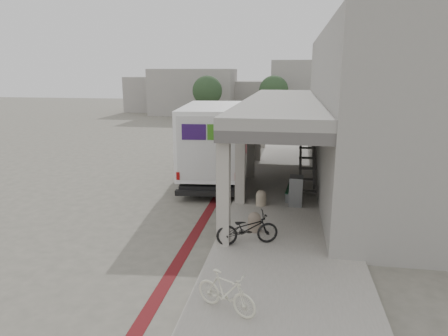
% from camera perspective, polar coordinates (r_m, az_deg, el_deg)
% --- Properties ---
extents(ground, '(120.00, 120.00, 0.00)m').
position_cam_1_polar(ground, '(16.11, -5.39, -5.48)').
color(ground, '#636055').
rests_on(ground, ground).
extents(bike_lane_stripe, '(0.35, 40.00, 0.01)m').
position_cam_1_polar(bike_lane_stripe, '(17.75, -0.61, -3.57)').
color(bike_lane_stripe, '#5E1216').
rests_on(bike_lane_stripe, ground).
extents(sidewalk, '(4.40, 28.00, 0.12)m').
position_cam_1_polar(sidewalk, '(15.58, 9.05, -6.03)').
color(sidewalk, gray).
rests_on(sidewalk, ground).
extents(transit_building, '(7.60, 17.00, 7.00)m').
position_cam_1_polar(transit_building, '(19.48, 18.02, 7.52)').
color(transit_building, gray).
rests_on(transit_building, ground).
extents(distant_backdrop, '(28.00, 10.00, 6.50)m').
position_cam_1_polar(distant_backdrop, '(51.09, 1.87, 10.82)').
color(distant_backdrop, gray).
rests_on(distant_backdrop, ground).
extents(tree_left, '(3.20, 3.20, 4.80)m').
position_cam_1_polar(tree_left, '(43.67, -2.40, 10.95)').
color(tree_left, '#38281C').
rests_on(tree_left, ground).
extents(tree_mid, '(3.20, 3.20, 4.80)m').
position_cam_1_polar(tree_mid, '(44.78, 7.11, 10.93)').
color(tree_mid, '#38281C').
rests_on(tree_mid, ground).
extents(tree_right, '(3.20, 3.20, 4.80)m').
position_cam_1_polar(tree_right, '(44.14, 17.65, 10.36)').
color(tree_right, '#38281C').
rests_on(tree_right, ground).
extents(fedex_truck, '(3.54, 8.92, 3.71)m').
position_cam_1_polar(fedex_truck, '(20.05, -1.23, 4.24)').
color(fedex_truck, black).
rests_on(fedex_truck, ground).
extents(bench, '(0.58, 1.96, 0.45)m').
position_cam_1_polar(bench, '(16.93, 9.73, -3.07)').
color(bench, slate).
rests_on(bench, sidewalk).
extents(bollard_near, '(0.43, 0.43, 0.64)m').
position_cam_1_polar(bollard_near, '(13.31, 4.35, -7.63)').
color(bollard_near, gray).
rests_on(bollard_near, sidewalk).
extents(bollard_far, '(0.41, 0.41, 0.62)m').
position_cam_1_polar(bollard_far, '(15.79, 5.32, -4.23)').
color(bollard_far, tan).
rests_on(bollard_far, sidewalk).
extents(utility_cabinet, '(0.55, 0.72, 1.15)m').
position_cam_1_polar(utility_cabinet, '(15.93, 10.25, -3.23)').
color(utility_cabinet, slate).
rests_on(utility_cabinet, sidewalk).
extents(bicycle_black, '(2.02, 1.26, 1.00)m').
position_cam_1_polar(bicycle_black, '(12.26, 3.34, -8.62)').
color(bicycle_black, black).
rests_on(bicycle_black, sidewalk).
extents(bicycle_cream, '(1.58, 1.07, 0.93)m').
position_cam_1_polar(bicycle_cream, '(9.11, 0.31, -17.30)').
color(bicycle_cream, silver).
rests_on(bicycle_cream, sidewalk).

